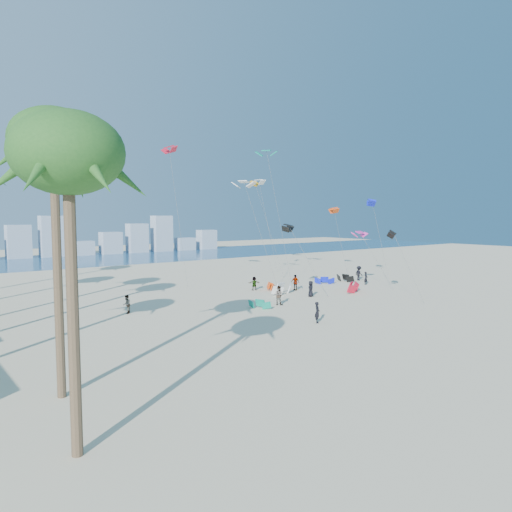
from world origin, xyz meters
TOP-DOWN VIEW (x-y plane):
  - ground at (0.00, 0.00)m, footprint 220.00×220.00m
  - ocean at (0.00, 72.00)m, footprint 220.00×220.00m
  - kitesurfer_near at (1.08, 5.66)m, footprint 0.71×0.72m
  - kitesurfer_mid at (3.63, 13.32)m, footprint 0.99×1.09m
  - kitesurfers_far at (11.25, 18.96)m, footprint 33.29×8.04m
  - grounded_kites at (11.86, 17.52)m, footprint 21.16×10.35m
  - flying_kites at (15.82, 25.88)m, footprint 27.63×36.45m
  - distant_skyline at (-1.19, 82.00)m, footprint 85.00×3.00m

SIDE VIEW (x-z plane):
  - ground at x=0.00m, z-range 0.00..0.00m
  - ocean at x=0.00m, z-range 0.01..0.01m
  - grounded_kites at x=11.86m, z-range -0.08..1.01m
  - kitesurfer_near at x=1.08m, z-range 0.00..1.67m
  - kitesurfers_far at x=11.25m, z-range -0.09..1.80m
  - kitesurfer_mid at x=3.63m, z-range 0.00..1.82m
  - distant_skyline at x=-1.19m, z-range -1.11..7.29m
  - flying_kites at x=15.82m, z-range 3.18..20.38m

